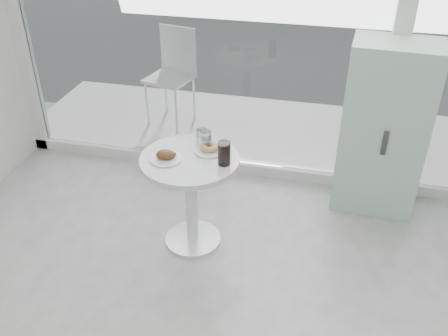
% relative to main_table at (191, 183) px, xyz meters
% --- Properties ---
extents(main_table, '(0.72, 0.72, 0.77)m').
position_rel_main_table_xyz_m(main_table, '(0.00, 0.00, 0.00)').
color(main_table, white).
rests_on(main_table, ground).
extents(patio_deck, '(5.60, 1.60, 0.05)m').
position_rel_main_table_xyz_m(patio_deck, '(0.50, 1.90, -0.53)').
color(patio_deck, silver).
rests_on(patio_deck, ground).
extents(mint_cabinet, '(0.69, 0.49, 1.44)m').
position_rel_main_table_xyz_m(mint_cabinet, '(1.38, 0.86, 0.17)').
color(mint_cabinet, '#A0CCB5').
rests_on(mint_cabinet, ground).
extents(patio_chair, '(0.53, 0.53, 1.02)m').
position_rel_main_table_xyz_m(patio_chair, '(-0.77, 1.95, 0.08)').
color(patio_chair, white).
rests_on(patio_chair, patio_deck).
extents(plate_fritter, '(0.23, 0.23, 0.07)m').
position_rel_main_table_xyz_m(plate_fritter, '(-0.15, -0.06, 0.25)').
color(plate_fritter, silver).
rests_on(plate_fritter, main_table).
extents(plate_donut, '(0.23, 0.23, 0.05)m').
position_rel_main_table_xyz_m(plate_donut, '(0.11, 0.12, 0.24)').
color(plate_donut, silver).
rests_on(plate_donut, main_table).
extents(water_tumbler_a, '(0.08, 0.08, 0.13)m').
position_rel_main_table_xyz_m(water_tumbler_a, '(0.03, 0.21, 0.28)').
color(water_tumbler_a, white).
rests_on(water_tumbler_a, main_table).
extents(water_tumbler_b, '(0.08, 0.08, 0.13)m').
position_rel_main_table_xyz_m(water_tumbler_b, '(0.08, 0.17, 0.28)').
color(water_tumbler_b, white).
rests_on(water_tumbler_b, main_table).
extents(cola_glass, '(0.09, 0.09, 0.17)m').
position_rel_main_table_xyz_m(cola_glass, '(0.26, -0.02, 0.30)').
color(cola_glass, white).
rests_on(cola_glass, main_table).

